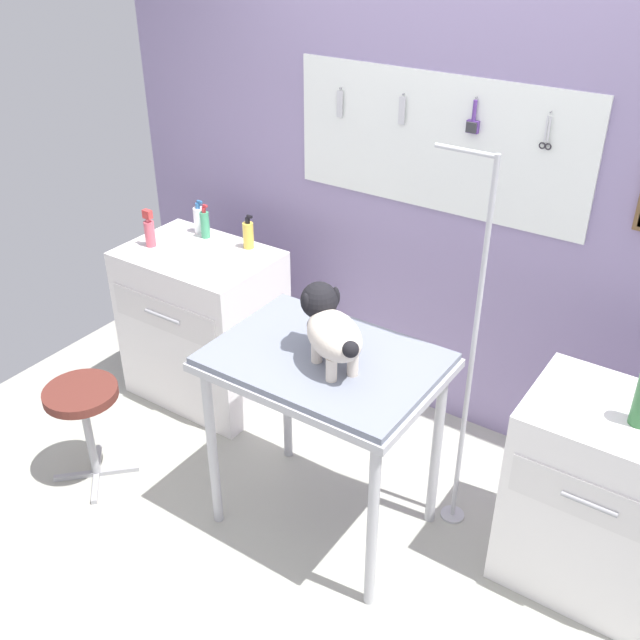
{
  "coord_description": "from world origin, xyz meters",
  "views": [
    {
      "loc": [
        1.37,
        -1.87,
        2.56
      ],
      "look_at": [
        -0.01,
        0.17,
        1.1
      ],
      "focal_mm": 41.45,
      "sensor_mm": 36.0,
      "label": 1
    }
  ],
  "objects": [
    {
      "name": "rear_wall_panel",
      "position": [
        0.0,
        1.28,
        1.16
      ],
      "size": [
        4.0,
        0.11,
        2.3
      ],
      "color": "#8E7EAA",
      "rests_on": "ground"
    },
    {
      "name": "ground",
      "position": [
        0.0,
        0.0,
        -0.02
      ],
      "size": [
        4.4,
        4.0,
        0.04
      ],
      "primitive_type": "cube",
      "color": "#A7A79B"
    },
    {
      "name": "stool",
      "position": [
        -1.12,
        -0.19,
        0.43
      ],
      "size": [
        0.35,
        0.35,
        0.53
      ],
      "color": "#9E9EA3",
      "rests_on": "ground"
    },
    {
      "name": "spray_bottle_tall",
      "position": [
        -1.23,
        0.85,
        0.96
      ],
      "size": [
        0.05,
        0.05,
        0.19
      ],
      "color": "#3F996A",
      "rests_on": "counter_left"
    },
    {
      "name": "grooming_arm",
      "position": [
        0.47,
        0.56,
        0.82
      ],
      "size": [
        0.3,
        0.11,
        1.74
      ],
      "color": "#B7B7BC",
      "rests_on": "ground"
    },
    {
      "name": "dog",
      "position": [
        0.03,
        0.18,
        1.07
      ],
      "size": [
        0.4,
        0.32,
        0.3
      ],
      "color": "beige",
      "rests_on": "grooming_table"
    },
    {
      "name": "grooming_table",
      "position": [
        -0.01,
        0.2,
        0.81
      ],
      "size": [
        0.93,
        0.67,
        0.91
      ],
      "color": "#B7B7BC",
      "rests_on": "ground"
    },
    {
      "name": "cabinet_right",
      "position": [
        1.08,
        0.57,
        0.43
      ],
      "size": [
        0.68,
        0.54,
        0.86
      ],
      "color": "white",
      "rests_on": "ground"
    },
    {
      "name": "conditioner_bottle",
      "position": [
        -0.95,
        0.88,
        0.96
      ],
      "size": [
        0.06,
        0.06,
        0.19
      ],
      "color": "gold",
      "rests_on": "counter_left"
    },
    {
      "name": "spray_bottle_short",
      "position": [
        -1.39,
        0.6,
        0.97
      ],
      "size": [
        0.05,
        0.05,
        0.2
      ],
      "color": "#D15363",
      "rests_on": "counter_left"
    },
    {
      "name": "counter_left",
      "position": [
        -1.13,
        0.67,
        0.44
      ],
      "size": [
        0.8,
        0.58,
        0.88
      ],
      "color": "white",
      "rests_on": "ground"
    },
    {
      "name": "pump_bottle_white",
      "position": [
        -1.3,
        0.88,
        0.96
      ],
      "size": [
        0.06,
        0.06,
        0.19
      ],
      "color": "white",
      "rests_on": "counter_left"
    }
  ]
}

